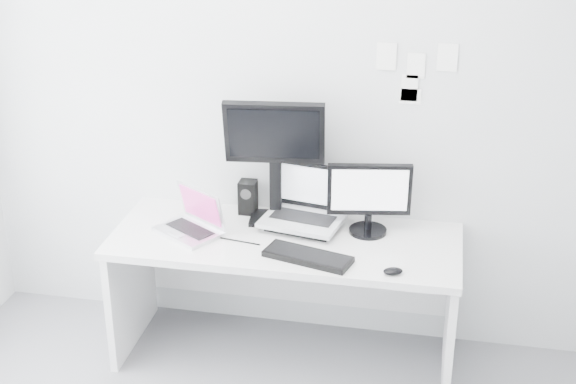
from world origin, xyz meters
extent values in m
plane|color=silver|center=(0.00, 1.60, 1.35)|extent=(3.60, 0.00, 3.60)
cube|color=silver|center=(0.00, 1.25, 0.36)|extent=(1.80, 0.70, 0.73)
cube|color=#BBBABF|center=(-0.51, 1.20, 0.85)|extent=(0.41, 0.39, 0.25)
cube|color=black|center=(-0.26, 1.51, 0.82)|extent=(0.10, 0.10, 0.19)
cube|color=silver|center=(0.06, 1.38, 0.90)|extent=(0.46, 0.39, 0.34)
cube|color=black|center=(-0.09, 1.44, 1.08)|extent=(0.53, 0.24, 0.70)
cube|color=black|center=(0.41, 1.40, 0.93)|extent=(0.46, 0.27, 0.40)
cube|color=black|center=(0.15, 1.05, 0.74)|extent=(0.46, 0.26, 0.03)
ellipsoid|color=black|center=(0.58, 0.98, 0.75)|extent=(0.11, 0.09, 0.03)
cube|color=white|center=(0.45, 1.59, 1.62)|extent=(0.10, 0.00, 0.14)
cube|color=white|center=(0.60, 1.59, 1.58)|extent=(0.09, 0.00, 0.13)
cube|color=white|center=(0.75, 1.59, 1.63)|extent=(0.10, 0.00, 0.14)
cube|color=white|center=(0.58, 1.59, 1.42)|extent=(0.11, 0.00, 0.08)
cube|color=white|center=(0.57, 1.59, 1.46)|extent=(0.08, 0.00, 0.14)
camera|label=1|loc=(0.74, -2.45, 2.66)|focal=51.30mm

